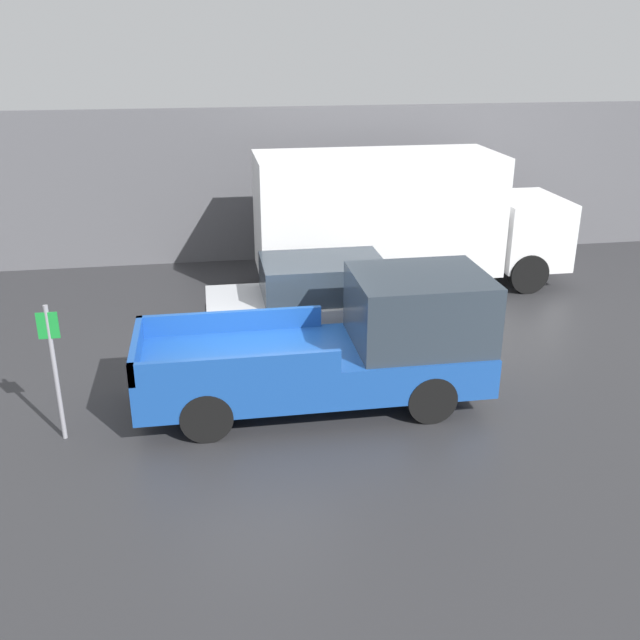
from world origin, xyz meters
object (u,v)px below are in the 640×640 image
parking_sign (54,365)px  car (318,302)px  delivery_truck (398,216)px  pickup_truck (349,346)px

parking_sign → car: bearing=34.0°
car → delivery_truck: size_ratio=0.57×
pickup_truck → parking_sign: size_ratio=2.61×
delivery_truck → car: bearing=-127.4°
parking_sign → delivery_truck: bearing=42.0°
car → delivery_truck: delivery_truck is taller
car → delivery_truck: bearing=52.6°
delivery_truck → parking_sign: delivery_truck is taller
parking_sign → pickup_truck: bearing=6.0°
delivery_truck → parking_sign: (-6.82, -6.14, -0.48)m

